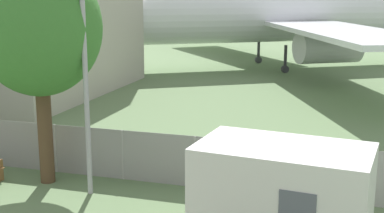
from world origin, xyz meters
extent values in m
cylinder|color=gray|center=(-2.55, 10.09, 0.86)|extent=(0.07, 0.07, 1.73)
cylinder|color=gray|center=(0.00, 10.09, 0.86)|extent=(0.07, 0.07, 1.73)
cylinder|color=gray|center=(2.55, 10.09, 0.86)|extent=(0.07, 0.07, 1.73)
cylinder|color=gray|center=(5.09, 10.09, 0.86)|extent=(0.07, 0.07, 1.73)
cylinder|color=gray|center=(7.64, 10.09, 0.86)|extent=(0.07, 0.07, 1.73)
cube|color=gray|center=(0.00, 10.09, 0.86)|extent=(56.00, 0.01, 1.73)
cylinder|color=silver|center=(-0.86, 36.68, 4.46)|extent=(36.17, 24.46, 4.67)
cube|color=silver|center=(6.65, 28.12, 3.76)|extent=(12.08, 18.50, 0.30)
cylinder|color=#939399|center=(5.62, 30.61, 2.56)|extent=(4.69, 3.98, 2.10)
cube|color=silver|center=(-4.99, 47.30, 3.76)|extent=(15.51, 17.25, 0.30)
cylinder|color=#939399|center=(-3.25, 45.24, 2.56)|extent=(4.69, 3.98, 2.10)
cylinder|color=#2D2D33|center=(-11.83, 30.03, 1.06)|extent=(0.24, 0.24, 2.12)
cylinder|color=#2D2D33|center=(-11.83, 30.03, 0.28)|extent=(0.63, 0.55, 0.56)
cylinder|color=#2D2D33|center=(2.28, 35.31, 1.06)|extent=(0.24, 0.24, 2.12)
cylinder|color=#2D2D33|center=(2.28, 35.31, 0.28)|extent=(0.63, 0.55, 0.56)
cylinder|color=#2D2D33|center=(-0.62, 40.11, 1.06)|extent=(0.24, 0.24, 2.12)
cylinder|color=#2D2D33|center=(-0.62, 40.11, 0.28)|extent=(0.63, 0.55, 0.56)
cube|color=silver|center=(5.77, 6.91, 1.30)|extent=(4.47, 2.91, 2.60)
cylinder|color=#4C3823|center=(-2.32, 9.14, 1.73)|extent=(0.48, 0.48, 3.46)
ellipsoid|color=#38702D|center=(-2.32, 9.14, 5.16)|extent=(4.00, 4.00, 4.40)
cylinder|color=#99999E|center=(-0.48, 8.62, 4.08)|extent=(0.16, 0.16, 8.17)
camera|label=1|loc=(7.24, -5.72, 6.36)|focal=50.00mm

